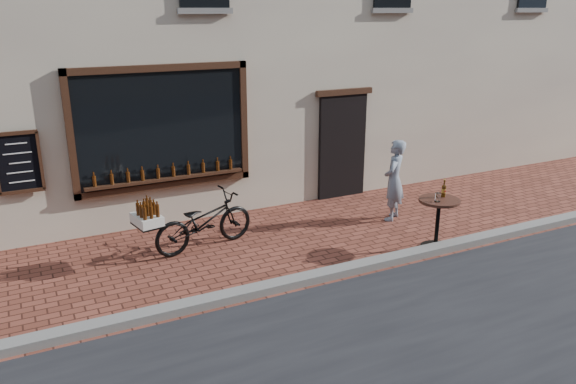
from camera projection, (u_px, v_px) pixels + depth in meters
name	position (u px, v px, depth m)	size (l,w,h in m)	color
ground	(352.00, 279.00, 8.49)	(90.00, 90.00, 0.00)	#602B1F
kerb	(345.00, 270.00, 8.64)	(90.00, 0.25, 0.12)	slate
cargo_bicycle	(202.00, 221.00, 9.43)	(2.16, 0.97, 1.02)	black
bistro_table	(438.00, 213.00, 9.39)	(0.68, 0.68, 1.17)	black
pedestrian	(394.00, 180.00, 10.66)	(0.57, 0.37, 1.56)	gray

